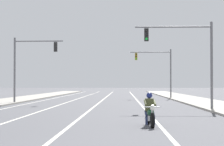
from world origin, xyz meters
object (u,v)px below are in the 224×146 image
object	(u,v)px
motorcycle_with_rider	(150,113)
traffic_signal_mid_right	(159,66)
traffic_signal_near_right	(189,51)
traffic_signal_near_left	(28,60)

from	to	relation	value
motorcycle_with_rider	traffic_signal_mid_right	bearing A→B (deg)	84.65
traffic_signal_near_right	traffic_signal_mid_right	bearing A→B (deg)	90.27
traffic_signal_near_right	traffic_signal_mid_right	size ratio (longest dim) A/B	1.00
traffic_signal_near_right	traffic_signal_near_left	world-z (taller)	same
traffic_signal_mid_right	traffic_signal_near_left	bearing A→B (deg)	-133.26
motorcycle_with_rider	traffic_signal_mid_right	size ratio (longest dim) A/B	0.35
motorcycle_with_rider	traffic_signal_near_right	xyz separation A→B (m)	(3.47, 11.63, 3.55)
traffic_signal_mid_right	traffic_signal_near_right	bearing A→B (deg)	-89.73
traffic_signal_near_left	traffic_signal_mid_right	xyz separation A→B (m)	(13.37, 14.21, 0.03)
motorcycle_with_rider	traffic_signal_mid_right	xyz separation A→B (m)	(3.35, 35.80, 3.53)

